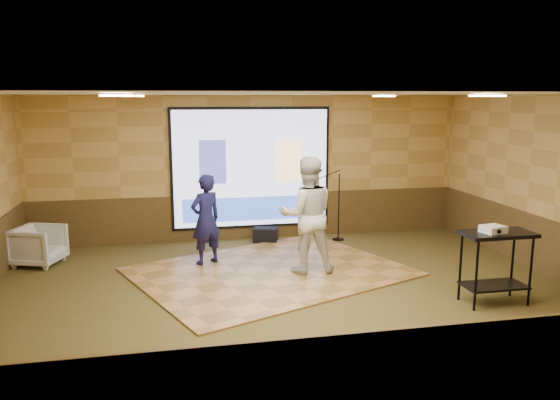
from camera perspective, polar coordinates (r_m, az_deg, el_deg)
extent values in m
plane|color=#343B1B|center=(8.40, 0.67, -9.88)|extent=(9.00, 9.00, 0.00)
cube|color=tan|center=(11.40, -3.06, 3.37)|extent=(9.00, 0.04, 3.00)
cube|color=tan|center=(4.73, 9.83, -7.35)|extent=(9.00, 0.04, 3.00)
cube|color=tan|center=(9.96, 26.89, 1.16)|extent=(0.04, 7.00, 3.00)
cube|color=white|center=(7.86, 0.72, 11.05)|extent=(9.00, 7.00, 0.04)
cube|color=#453117|center=(11.56, -3.00, -1.69)|extent=(9.00, 0.04, 0.95)
cube|color=#453117|center=(5.16, 9.37, -18.17)|extent=(9.00, 0.04, 0.95)
cube|color=#453117|center=(10.15, 26.31, -4.56)|extent=(0.04, 7.00, 0.95)
cube|color=black|center=(11.35, -3.02, 3.34)|extent=(3.32, 0.03, 2.52)
cube|color=#C9D2FF|center=(11.32, -3.00, 3.32)|extent=(3.20, 0.02, 2.40)
cube|color=#3B3B82|center=(11.20, -7.06, 3.95)|extent=(0.55, 0.01, 0.90)
cube|color=#F8D68F|center=(11.43, 0.98, 4.17)|extent=(0.55, 0.01, 0.90)
cube|color=blue|center=(11.45, -2.95, -0.91)|extent=(2.88, 0.01, 0.50)
cube|color=#FCE5BD|center=(9.50, -15.02, 10.45)|extent=(0.32, 0.32, 0.02)
cube|color=#FCE5BD|center=(10.24, 10.82, 10.62)|extent=(0.32, 0.32, 0.02)
cube|color=#FCE5BD|center=(6.20, -16.73, 10.41)|extent=(0.32, 0.32, 0.02)
cube|color=#FCE5BD|center=(7.30, 20.83, 10.15)|extent=(0.32, 0.32, 0.02)
cube|color=#AA763E|center=(9.41, -0.99, -7.49)|extent=(5.22, 4.67, 0.03)
imported|color=#151542|center=(9.70, -7.77, -2.02)|extent=(0.70, 0.62, 1.60)
imported|color=beige|center=(9.13, 2.84, -1.57)|extent=(1.00, 0.81, 1.96)
cylinder|color=black|center=(8.12, 19.82, -7.49)|extent=(0.04, 0.04, 1.01)
cylinder|color=black|center=(8.59, 24.72, -6.87)|extent=(0.04, 0.04, 1.01)
cylinder|color=black|center=(8.47, 18.32, -6.65)|extent=(0.04, 0.04, 1.01)
cylinder|color=black|center=(8.92, 23.10, -6.11)|extent=(0.04, 0.04, 1.01)
cube|color=black|center=(8.38, 21.79, -3.29)|extent=(1.01, 0.53, 0.05)
cube|color=black|center=(8.59, 21.43, -8.30)|extent=(0.90, 0.48, 0.03)
cube|color=white|center=(8.28, 21.37, -2.86)|extent=(0.36, 0.32, 0.10)
cylinder|color=black|center=(11.56, 6.09, -4.10)|extent=(0.24, 0.24, 0.02)
cylinder|color=black|center=(11.41, 6.16, -0.75)|extent=(0.02, 0.02, 1.40)
cylinder|color=black|center=(11.23, 5.23, 2.70)|extent=(0.44, 0.02, 0.18)
cylinder|color=black|center=(11.16, 4.18, 3.05)|extent=(0.10, 0.05, 0.08)
imported|color=gray|center=(10.64, -23.90, -4.38)|extent=(0.98, 0.96, 0.70)
cube|color=black|center=(11.29, -1.52, -3.66)|extent=(0.56, 0.47, 0.30)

